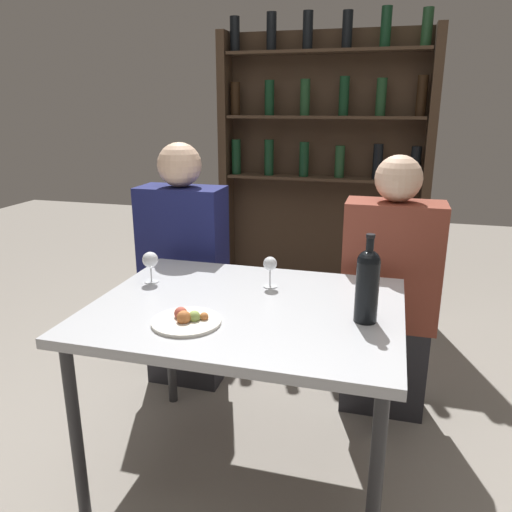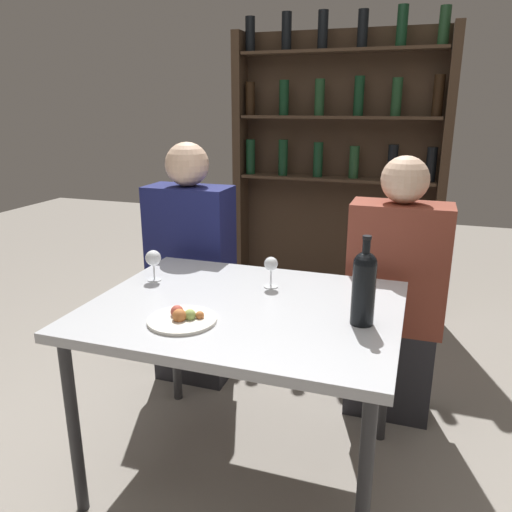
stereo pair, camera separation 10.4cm
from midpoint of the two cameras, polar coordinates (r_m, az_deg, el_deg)
ground_plane at (r=2.25m, az=0.26°, el=-23.21°), size 10.00×10.00×0.00m
dining_table at (r=1.89m, az=0.29°, el=-7.41°), size 1.14×0.90×0.74m
wine_rack_wall at (r=3.64m, az=10.11°, el=10.87°), size 1.49×0.21×2.05m
wine_bottle at (r=1.71m, az=13.96°, el=-3.22°), size 0.08×0.08×0.31m
wine_glass_0 at (r=2.01m, az=3.21°, el=-1.13°), size 0.06×0.06×0.13m
wine_glass_1 at (r=2.12m, az=-10.29°, el=-0.36°), size 0.07×0.07×0.13m
food_plate_0 at (r=1.73m, az=-6.69°, el=-7.10°), size 0.24×0.24×0.05m
seated_person_left at (r=2.63m, az=-6.27°, el=-1.94°), size 0.43×0.22×1.28m
seated_person_right at (r=2.42m, az=16.76°, el=-4.85°), size 0.44×0.22×1.24m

